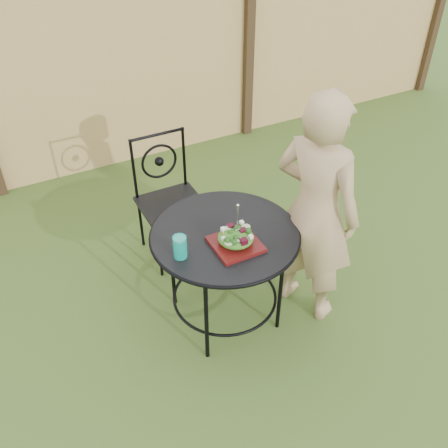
% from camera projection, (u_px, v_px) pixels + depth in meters
% --- Properties ---
extents(ground, '(60.00, 60.00, 0.00)m').
position_uv_depth(ground, '(236.00, 294.00, 3.61)').
color(ground, '#254516').
rests_on(ground, ground).
extents(fence, '(8.00, 0.12, 1.90)m').
position_uv_depth(fence, '(123.00, 68.00, 4.56)').
color(fence, '#F1C577').
rests_on(fence, ground).
extents(patio_table, '(0.92, 0.92, 0.72)m').
position_uv_depth(patio_table, '(225.00, 250.00, 3.10)').
color(patio_table, black).
rests_on(patio_table, ground).
extents(patio_chair, '(0.46, 0.46, 0.95)m').
position_uv_depth(patio_chair, '(169.00, 196.00, 3.71)').
color(patio_chair, black).
rests_on(patio_chair, ground).
extents(diner, '(0.58, 0.68, 1.59)m').
position_uv_depth(diner, '(315.00, 211.00, 3.07)').
color(diner, tan).
rests_on(diner, ground).
extents(salad_plate, '(0.27, 0.27, 0.02)m').
position_uv_depth(salad_plate, '(236.00, 244.00, 2.91)').
color(salad_plate, '#43090C').
rests_on(salad_plate, patio_table).
extents(salad, '(0.21, 0.21, 0.08)m').
position_uv_depth(salad, '(236.00, 237.00, 2.88)').
color(salad, '#235614').
rests_on(salad, salad_plate).
extents(fork, '(0.01, 0.01, 0.18)m').
position_uv_depth(fork, '(238.00, 219.00, 2.81)').
color(fork, silver).
rests_on(fork, salad).
extents(drinking_glass, '(0.08, 0.08, 0.14)m').
position_uv_depth(drinking_glass, '(180.00, 247.00, 2.81)').
color(drinking_glass, '#0DA28F').
rests_on(drinking_glass, patio_table).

